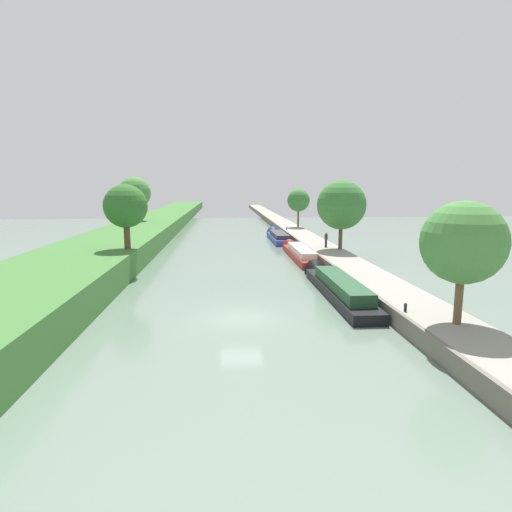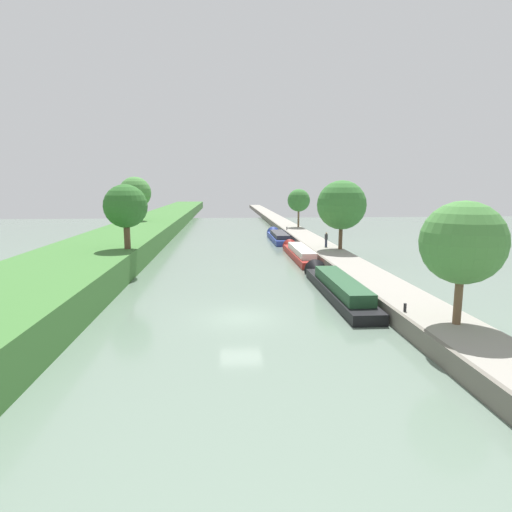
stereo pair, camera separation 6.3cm
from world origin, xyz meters
The scene contains 15 objects.
ground_plane centered at (0.00, 0.00, 0.00)m, with size 160.00×160.00×0.00m, color slate.
left_grassy_bank centered at (-13.02, 0.00, 1.12)m, with size 8.95×260.00×2.24m.
right_towpath centered at (10.29, 0.00, 0.48)m, with size 3.48×260.00×0.97m.
stone_quay centered at (8.42, 0.00, 0.51)m, with size 0.25×260.00×1.02m.
narrowboat_black centered at (7.10, 5.08, 0.59)m, with size 2.04×14.56×2.08m.
narrowboat_red centered at (7.18, 20.76, 0.55)m, with size 1.84×13.69×1.86m.
narrowboat_blue centered at (6.81, 35.99, 0.53)m, with size 2.15×12.92×2.05m.
tree_rightbank_near centered at (10.52, -4.83, 5.01)m, with size 4.02×4.02×6.07m.
tree_rightbank_midnear centered at (11.58, 20.28, 5.71)m, with size 5.23×5.23×7.37m.
tree_rightbank_midfar centered at (11.44, 45.62, 5.37)m, with size 3.72×3.72×6.28m.
tree_leftbank_downstream centered at (-9.46, 13.53, 5.96)m, with size 3.77×3.77×5.64m.
tree_leftbank_upstream centered at (-15.00, 44.91, 6.66)m, with size 5.03×5.03×6.95m.
person_walking centered at (10.46, 22.10, 1.84)m, with size 0.34×0.34×1.66m.
mooring_bollard_near centered at (8.84, -2.63, 1.19)m, with size 0.16×0.16×0.45m.
mooring_bollard_far centered at (8.84, 41.14, 1.19)m, with size 0.16×0.16×0.45m.
Camera 2 is at (-0.90, -24.15, 7.70)m, focal length 29.66 mm.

